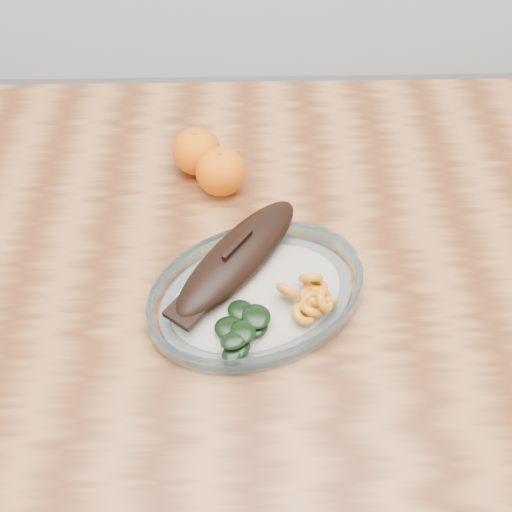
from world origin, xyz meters
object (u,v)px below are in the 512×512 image
Objects in this scene: dining_table at (249,289)px; orange_left at (197,151)px; plated_meal at (256,290)px; orange_right at (221,172)px.

orange_left is at bearing 115.37° from dining_table.
plated_meal is at bearing -84.71° from dining_table.
orange_left is at bearing 129.07° from orange_right.
orange_right reaches higher than dining_table.
orange_right is (-0.05, 0.21, 0.02)m from plated_meal.
orange_left is 0.06m from orange_right.
orange_right is at bearing -50.93° from orange_left.
plated_meal is at bearing -76.80° from orange_right.
plated_meal is at bearing -71.19° from orange_left.
dining_table is 1.71× the size of plated_meal.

